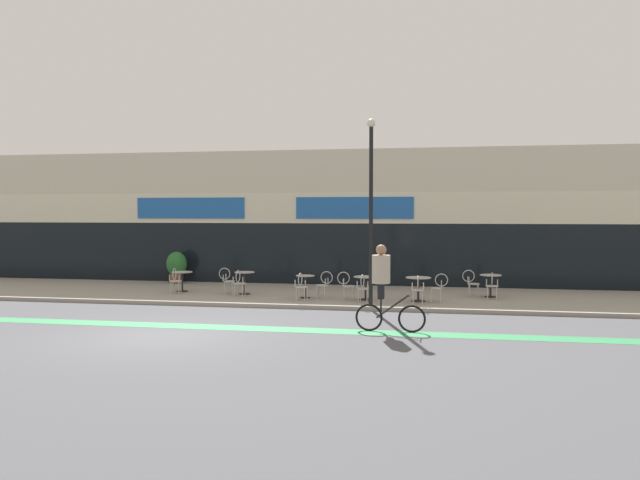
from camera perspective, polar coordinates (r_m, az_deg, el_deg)
The scene contains 24 objects.
ground_plane at distance 15.64m, azimuth -14.05°, elevation -8.41°, with size 120.00×120.00×0.00m, color #4C4C51.
sidewalk_slab at distance 22.35m, azimuth -6.35°, elevation -4.90°, with size 40.00×5.50×0.12m, color gray.
storefront_facade at distance 26.71m, azimuth -3.48°, elevation 1.98°, with size 40.00×4.06×5.40m.
bike_lane_stripe at distance 16.68m, azimuth -12.39°, elevation -7.68°, with size 36.00×0.70×0.01m, color #2D844C.
bistro_table_0 at distance 22.81m, azimuth -12.50°, elevation -3.35°, with size 0.73×0.73×0.71m.
bistro_table_1 at distance 21.72m, azimuth -6.91°, elevation -3.49°, with size 0.69×0.69×0.77m.
bistro_table_2 at distance 20.59m, azimuth -1.36°, elevation -3.87°, with size 0.61×0.61×0.75m.
bistro_table_3 at distance 20.20m, azimuth 4.19°, elevation -3.94°, with size 0.78×0.78×0.76m.
bistro_table_4 at distance 20.05m, azimuth 8.98°, elevation -3.99°, with size 0.80×0.80×0.77m.
bistro_table_5 at distance 21.57m, azimuth 15.33°, elevation -3.64°, with size 0.71×0.71×0.75m.
cafe_chair_0_near at distance 22.23m, azimuth -13.10°, elevation -3.49°, with size 0.45×0.60×0.90m.
cafe_chair_1_near at distance 21.13m, azimuth -7.42°, elevation -3.76°, with size 0.41×0.58×0.90m.
cafe_chair_1_side at distance 21.91m, azimuth -8.48°, elevation -3.54°, with size 0.58×0.42×0.90m.
cafe_chair_2_near at distance 19.98m, azimuth -1.74°, elevation -4.10°, with size 0.43×0.59×0.90m.
cafe_chair_2_side at distance 20.47m, azimuth 0.36°, elevation -3.94°, with size 0.59×0.43×0.90m.
cafe_chair_3_near at distance 19.59m, azimuth 3.97°, elevation -4.24°, with size 0.45×0.60×0.90m.
cafe_chair_3_side at distance 20.27m, azimuth 2.43°, elevation -4.00°, with size 0.59×0.44×0.90m.
cafe_chair_4_near at distance 19.43m, azimuth 8.94°, elevation -4.32°, with size 0.41×0.58×0.90m.
cafe_chair_4_side at distance 20.05m, azimuth 10.77°, elevation -4.12°, with size 0.58×0.40×0.90m.
cafe_chair_5_near at distance 20.95m, azimuth 15.46°, elevation -3.88°, with size 0.44×0.59×0.90m.
cafe_chair_5_side at distance 21.52m, azimuth 13.67°, elevation -3.69°, with size 0.58×0.42×0.90m.
planter_pot at distance 25.46m, azimuth -12.98°, elevation -2.32°, with size 0.80×0.80×1.26m.
lamp_post at distance 18.86m, azimuth 4.69°, elevation 3.74°, with size 0.26×0.26×5.64m.
cyclist_0 at distance 15.46m, azimuth 5.80°, elevation -3.72°, with size 1.74×0.48×2.16m.
Camera 1 is at (6.36, -13.98, 2.95)m, focal length 35.00 mm.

